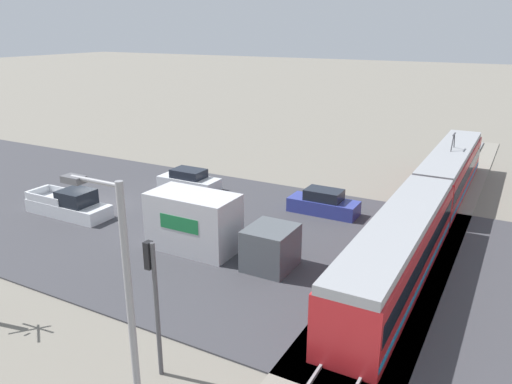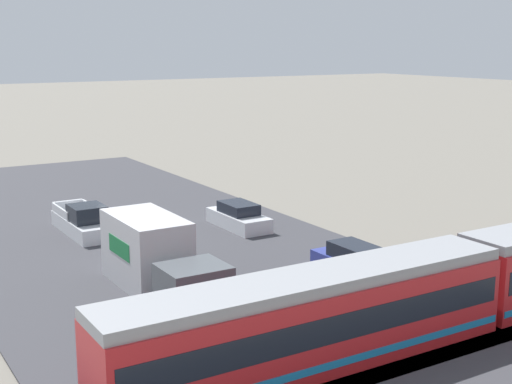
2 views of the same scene
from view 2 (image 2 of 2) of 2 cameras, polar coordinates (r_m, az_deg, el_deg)
The scene contains 8 objects.
ground_plane at distance 42.01m, azimuth -10.40°, elevation -3.05°, with size 320.00×320.00×0.00m, color slate.
road_surface at distance 42.00m, azimuth -10.40°, elevation -2.99°, with size 19.78×50.79×0.08m.
rail_bed at distance 25.32m, azimuth 6.71°, elevation -12.99°, with size 66.86×4.40×0.22m.
light_rail_tram at distance 28.99m, azimuth 17.10°, elevation -6.85°, with size 30.55×2.61×4.30m.
box_truck at distance 31.09m, azimuth -7.93°, elevation -5.35°, with size 2.55×8.16×3.12m.
pickup_truck at distance 41.41m, azimuth -13.62°, elevation -2.34°, with size 1.96×5.85×1.77m.
sedan_car_0 at distance 41.59m, azimuth -1.40°, elevation -2.03°, with size 1.87×4.65×1.47m.
sedan_car_1 at distance 33.06m, azimuth 7.86°, elevation -5.72°, with size 1.73×4.48×1.59m.
Camera 2 is at (14.35, 38.02, 10.64)m, focal length 50.00 mm.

